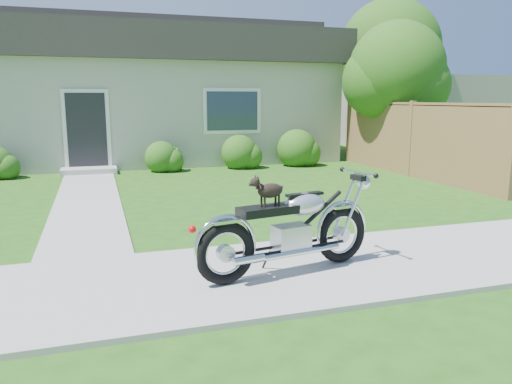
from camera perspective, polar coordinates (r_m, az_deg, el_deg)
ground at (r=5.57m, az=-3.40°, el=-9.81°), size 80.00×80.00×0.00m
sidewalk at (r=5.56m, az=-3.40°, el=-9.62°), size 24.00×2.20×0.04m
walkway at (r=10.25m, az=-18.67°, el=-0.81°), size 1.20×8.00×0.03m
house at (r=17.11m, az=-13.75°, el=11.02°), size 12.60×7.03×4.50m
fence at (r=13.24m, az=17.30°, el=5.78°), size 0.12×6.62×1.90m
tree_near at (r=14.93m, az=16.32°, el=12.82°), size 2.72×2.67×4.10m
tree_far at (r=18.73m, az=15.46°, el=14.87°), size 3.52×3.52×5.39m
shrub_row at (r=13.83m, az=-8.39°, el=4.19°), size 10.98×1.16×1.16m
potted_plant_right at (r=13.86m, az=-9.09°, el=3.79°), size 0.53×0.53×0.66m
motorcycle_with_dog at (r=5.51m, az=4.05°, el=-4.21°), size 2.21×0.74×1.10m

